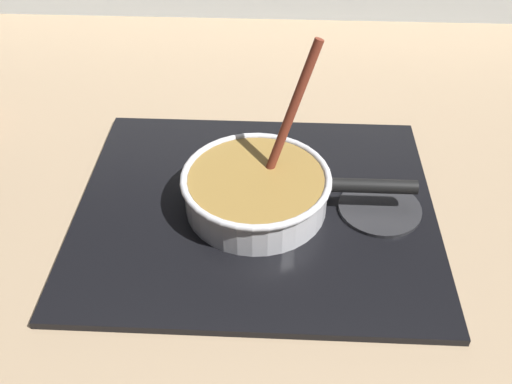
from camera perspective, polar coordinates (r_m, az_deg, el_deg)
The scene contains 5 objects.
ground at distance 0.90m, azimuth -1.40°, elevation -5.02°, with size 2.40×1.60×0.04m, color #9E8466.
hob_plate at distance 0.92m, azimuth -0.00°, elevation -1.64°, with size 0.56×0.48×0.01m, color black.
burner_ring at distance 0.91m, azimuth 0.00°, elevation -1.18°, with size 0.17×0.17×0.01m, color #592D0C.
spare_burner at distance 0.93m, azimuth 12.09°, elevation -1.57°, with size 0.13×0.13×0.01m, color #262628.
cooking_pan at distance 0.89m, azimuth 0.16°, elevation 0.30°, with size 0.36×0.23×0.26m.
Camera 1 is at (0.05, -0.63, 0.62)m, focal length 40.63 mm.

